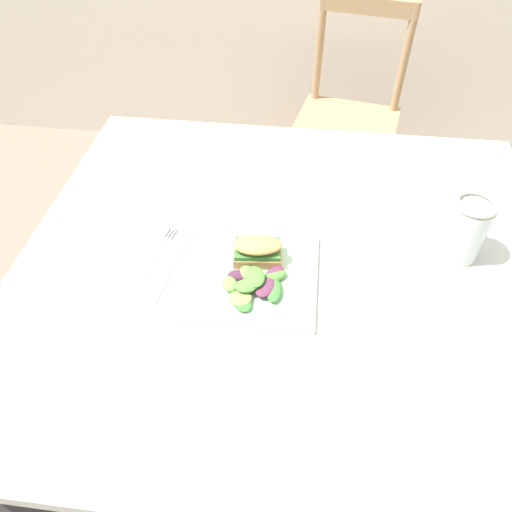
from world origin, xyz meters
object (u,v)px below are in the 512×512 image
sandwich_half_front (257,250)px  fork_on_napkin (158,253)px  dining_table (286,295)px  mason_jar_iced_tea (465,231)px  plate_lunch (254,275)px  chair_wooden_far (347,119)px

sandwich_half_front → fork_on_napkin: 0.21m
dining_table → mason_jar_iced_tea: size_ratio=8.02×
dining_table → plate_lunch: bearing=-137.5°
plate_lunch → mason_jar_iced_tea: 0.44m
plate_lunch → mason_jar_iced_tea: bearing=16.0°
dining_table → plate_lunch: (-0.07, -0.06, 0.13)m
dining_table → fork_on_napkin: fork_on_napkin is taller
mason_jar_iced_tea → chair_wooden_far: bearing=99.4°
chair_wooden_far → fork_on_napkin: chair_wooden_far is taller
sandwich_half_front → chair_wooden_far: bearing=78.0°
fork_on_napkin → chair_wooden_far: bearing=68.3°
dining_table → sandwich_half_front: 0.17m
chair_wooden_far → mason_jar_iced_tea: size_ratio=6.18×
dining_table → plate_lunch: size_ratio=4.46×
sandwich_half_front → fork_on_napkin: sandwich_half_front is taller
chair_wooden_far → fork_on_napkin: (-0.45, -1.12, 0.30)m
chair_wooden_far → plate_lunch: bearing=-101.8°
chair_wooden_far → fork_on_napkin: size_ratio=4.72×
chair_wooden_far → fork_on_napkin: 1.25m
plate_lunch → mason_jar_iced_tea: (0.41, 0.12, 0.06)m
chair_wooden_far → dining_table: bearing=-99.0°
dining_table → sandwich_half_front: size_ratio=10.95×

